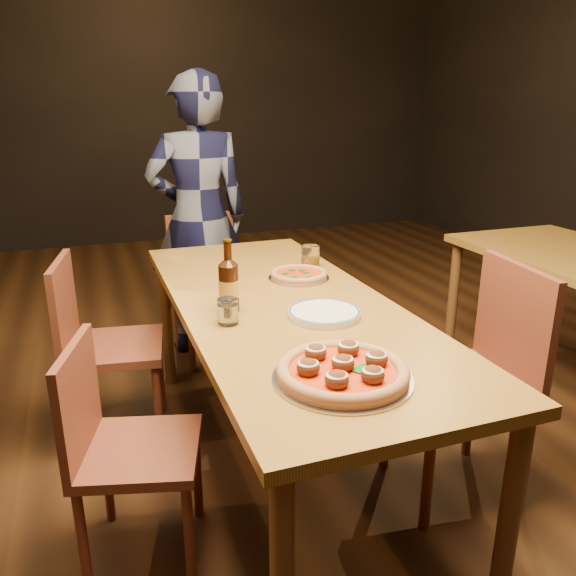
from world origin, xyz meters
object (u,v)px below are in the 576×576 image
object	(u,v)px
water_glass	(228,311)
pizza_meatball	(343,371)
chair_main_nw	(140,449)
beer_bottle	(229,287)
pizza_margherita	(299,275)
diner	(199,218)
chair_main_sw	(115,346)
chair_end	(211,286)
plate_stack	(324,314)
chair_main_e	(458,380)
table_main	(284,318)
amber_glass	(310,257)

from	to	relation	value
water_glass	pizza_meatball	bearing A→B (deg)	-69.27
chair_main_nw	beer_bottle	bearing A→B (deg)	-40.31
pizza_meatball	pizza_margherita	distance (m)	0.96
water_glass	diner	xyz separation A→B (m)	(0.21, 1.52, 0.04)
chair_main_sw	chair_end	bearing A→B (deg)	-31.11
chair_main_nw	plate_stack	size ratio (longest dim) A/B	3.14
chair_main_e	plate_stack	world-z (taller)	chair_main_e
pizza_meatball	diner	size ratio (longest dim) A/B	0.24
pizza_meatball	water_glass	distance (m)	0.56
chair_main_sw	chair_end	world-z (taller)	chair_main_sw
chair_main_sw	chair_main_nw	bearing A→B (deg)	-169.30
chair_end	diner	bearing A→B (deg)	95.79
plate_stack	chair_main_nw	bearing A→B (deg)	-172.95
water_glass	beer_bottle	bearing A→B (deg)	73.28
pizza_meatball	table_main	bearing A→B (deg)	84.45
pizza_margherita	amber_glass	bearing A→B (deg)	51.11
chair_end	beer_bottle	size ratio (longest dim) A/B	3.34
chair_main_nw	chair_end	distance (m)	1.61
chair_end	chair_main_sw	bearing A→B (deg)	-133.69
table_main	amber_glass	bearing A→B (deg)	55.43
table_main	pizza_meatball	distance (m)	0.68
amber_glass	diner	world-z (taller)	diner
chair_main_sw	beer_bottle	world-z (taller)	beer_bottle
pizza_margherita	water_glass	distance (m)	0.60
pizza_margherita	beer_bottle	size ratio (longest dim) A/B	1.00
pizza_margherita	chair_main_sw	bearing A→B (deg)	163.54
plate_stack	water_glass	bearing A→B (deg)	170.84
pizza_margherita	chair_main_e	bearing A→B (deg)	-57.23
chair_main_nw	plate_stack	bearing A→B (deg)	-67.33
chair_end	diner	xyz separation A→B (m)	(-0.02, 0.15, 0.39)
pizza_meatball	diner	xyz separation A→B (m)	(0.01, 2.04, 0.06)
chair_main_sw	water_glass	bearing A→B (deg)	-141.53
water_glass	diner	distance (m)	1.53
chair_main_nw	amber_glass	world-z (taller)	amber_glass
pizza_margherita	chair_end	bearing A→B (deg)	101.73
chair_main_sw	water_glass	world-z (taller)	chair_main_sw
table_main	plate_stack	size ratio (longest dim) A/B	7.69
chair_main_e	chair_main_sw	bearing A→B (deg)	-118.34
chair_main_nw	amber_glass	size ratio (longest dim) A/B	7.67
chair_end	plate_stack	bearing A→B (deg)	-89.10
table_main	chair_main_sw	world-z (taller)	chair_main_sw
chair_main_sw	pizza_meatball	distance (m)	1.34
chair_main_nw	pizza_margherita	xyz separation A→B (m)	(0.77, 0.56, 0.36)
table_main	pizza_margherita	xyz separation A→B (m)	(0.17, 0.26, 0.09)
plate_stack	water_glass	size ratio (longest dim) A/B	2.84
chair_end	beer_bottle	bearing A→B (deg)	-102.48
beer_bottle	water_glass	world-z (taller)	beer_bottle
diner	amber_glass	bearing A→B (deg)	109.40
chair_main_e	beer_bottle	xyz separation A→B (m)	(-0.80, 0.33, 0.36)
chair_end	table_main	bearing A→B (deg)	-92.11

